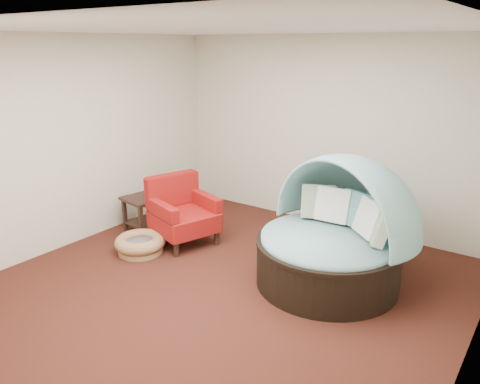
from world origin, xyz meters
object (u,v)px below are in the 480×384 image
Objects in this scene: side_table at (145,209)px; red_armchair at (182,213)px; canopy_daybed at (336,226)px; pet_basket at (140,244)px.

red_armchair is at bearing 0.97° from side_table.
canopy_daybed is 3.38× the size of side_table.
side_table is at bearing -161.12° from red_armchair.
canopy_daybed is at bearing 3.14° from side_table.
red_armchair is at bearing -157.35° from canopy_daybed.
canopy_daybed is 2.23m from red_armchair.
pet_basket is at bearing -91.91° from red_armchair.
pet_basket is 0.88× the size of red_armchair.
side_table is at bearing -158.06° from canopy_daybed.
canopy_daybed is 2.60m from pet_basket.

